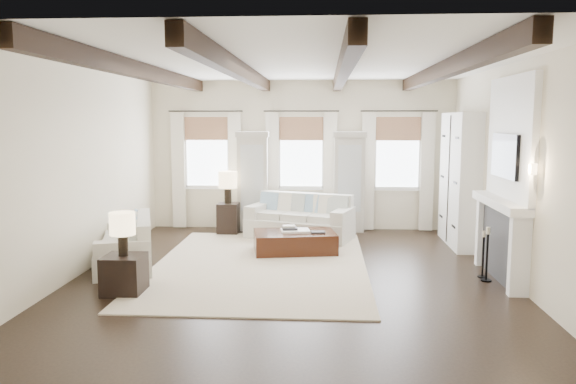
# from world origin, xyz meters

# --- Properties ---
(ground) EXTENTS (7.50, 7.50, 0.00)m
(ground) POSITION_xyz_m (0.00, 0.00, 0.00)
(ground) COLOR black
(ground) RESTS_ON ground
(room_shell) EXTENTS (6.54, 7.54, 3.22)m
(room_shell) POSITION_xyz_m (0.75, 0.90, 1.89)
(room_shell) COLOR #EDE1C4
(room_shell) RESTS_ON ground
(area_rug) EXTENTS (3.43, 4.95, 0.02)m
(area_rug) POSITION_xyz_m (-0.54, 0.55, 0.01)
(area_rug) COLOR beige
(area_rug) RESTS_ON ground
(sofa_back) EXTENTS (2.25, 1.55, 0.88)m
(sofa_back) POSITION_xyz_m (0.03, 2.74, 0.36)
(sofa_back) COLOR beige
(sofa_back) RESTS_ON ground
(sofa_left) EXTENTS (1.39, 2.05, 0.80)m
(sofa_left) POSITION_xyz_m (-2.69, 0.40, 0.33)
(sofa_left) COLOR beige
(sofa_left) RESTS_ON ground
(ottoman) EXTENTS (1.56, 1.13, 0.38)m
(ottoman) POSITION_xyz_m (-0.02, 1.49, 0.19)
(ottoman) COLOR black
(ottoman) RESTS_ON ground
(tray) EXTENTS (0.56, 0.46, 0.04)m
(tray) POSITION_xyz_m (-0.01, 1.50, 0.40)
(tray) COLOR white
(tray) RESTS_ON ottoman
(book_lower) EXTENTS (0.29, 0.24, 0.04)m
(book_lower) POSITION_xyz_m (-0.11, 1.49, 0.44)
(book_lower) COLOR #262628
(book_lower) RESTS_ON tray
(book_upper) EXTENTS (0.25, 0.21, 0.03)m
(book_upper) POSITION_xyz_m (-0.14, 1.53, 0.47)
(book_upper) COLOR beige
(book_upper) RESTS_ON book_lower
(book_loose) EXTENTS (0.27, 0.22, 0.03)m
(book_loose) POSITION_xyz_m (0.39, 1.42, 0.39)
(book_loose) COLOR #262628
(book_loose) RESTS_ON ottoman
(side_table_front) EXTENTS (0.53, 0.53, 0.53)m
(side_table_front) POSITION_xyz_m (-2.24, -1.03, 0.27)
(side_table_front) COLOR black
(side_table_front) RESTS_ON ground
(lamp_front) EXTENTS (0.35, 0.35, 0.60)m
(lamp_front) POSITION_xyz_m (-2.24, -1.03, 0.94)
(lamp_front) COLOR black
(lamp_front) RESTS_ON side_table_front
(side_table_back) EXTENTS (0.43, 0.43, 0.64)m
(side_table_back) POSITION_xyz_m (-1.50, 3.08, 0.32)
(side_table_back) COLOR black
(side_table_back) RESTS_ON ground
(lamp_back) EXTENTS (0.39, 0.39, 0.66)m
(lamp_back) POSITION_xyz_m (-1.50, 3.08, 1.09)
(lamp_back) COLOR black
(lamp_back) RESTS_ON side_table_back
(candlestick_near) EXTENTS (0.16, 0.16, 0.81)m
(candlestick_near) POSITION_xyz_m (2.90, -0.12, 0.34)
(candlestick_near) COLOR black
(candlestick_near) RESTS_ON ground
(candlestick_far) EXTENTS (0.14, 0.14, 0.71)m
(candlestick_far) POSITION_xyz_m (2.90, 0.08, 0.30)
(candlestick_far) COLOR black
(candlestick_far) RESTS_ON ground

